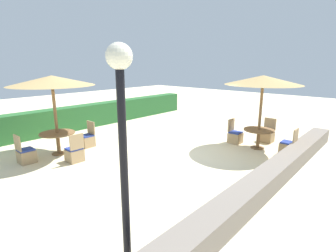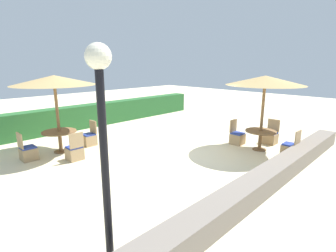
# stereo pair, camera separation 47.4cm
# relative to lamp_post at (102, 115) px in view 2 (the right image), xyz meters

# --- Properties ---
(ground_plane) EXTENTS (40.00, 40.00, 0.00)m
(ground_plane) POSITION_rel_lamp_post_xyz_m (4.43, 2.47, -2.35)
(ground_plane) COLOR beige
(hedge_row) EXTENTS (13.00, 0.70, 1.08)m
(hedge_row) POSITION_rel_lamp_post_xyz_m (4.43, 8.37, -1.81)
(hedge_row) COLOR #28602D
(hedge_row) RESTS_ON ground_plane
(stone_border) EXTENTS (10.00, 0.56, 0.50)m
(stone_border) POSITION_rel_lamp_post_xyz_m (4.43, -0.70, -2.10)
(stone_border) COLOR slate
(stone_border) RESTS_ON ground_plane
(lamp_post) EXTENTS (0.36, 0.36, 3.32)m
(lamp_post) POSITION_rel_lamp_post_xyz_m (0.00, 0.00, 0.00)
(lamp_post) COLOR black
(lamp_post) RESTS_ON ground_plane
(parasol_front_right) EXTENTS (2.63, 2.63, 2.63)m
(parasol_front_right) POSITION_rel_lamp_post_xyz_m (6.80, 0.79, 0.11)
(parasol_front_right) COLOR brown
(parasol_front_right) RESTS_ON ground_plane
(round_table_front_right) EXTENTS (1.07, 1.07, 0.71)m
(round_table_front_right) POSITION_rel_lamp_post_xyz_m (6.80, 0.79, -1.79)
(round_table_front_right) COLOR brown
(round_table_front_right) RESTS_ON ground_plane
(patio_chair_front_right_east) EXTENTS (0.46, 0.46, 0.93)m
(patio_chair_front_right_east) POSITION_rel_lamp_post_xyz_m (7.81, 0.84, -2.09)
(patio_chair_front_right_east) COLOR tan
(patio_chair_front_right_east) RESTS_ON ground_plane
(patio_chair_front_right_south) EXTENTS (0.46, 0.46, 0.93)m
(patio_chair_front_right_south) POSITION_rel_lamp_post_xyz_m (6.83, -0.26, -2.09)
(patio_chair_front_right_south) COLOR tan
(patio_chair_front_right_south) RESTS_ON ground_plane
(patio_chair_front_right_north) EXTENTS (0.46, 0.46, 0.93)m
(patio_chair_front_right_north) POSITION_rel_lamp_post_xyz_m (6.85, 1.73, -2.09)
(patio_chair_front_right_north) COLOR tan
(patio_chair_front_right_north) RESTS_ON ground_plane
(parasol_back_left) EXTENTS (2.70, 2.70, 2.66)m
(parasol_back_left) POSITION_rel_lamp_post_xyz_m (1.68, 5.65, 0.13)
(parasol_back_left) COLOR brown
(parasol_back_left) RESTS_ON ground_plane
(round_table_back_left) EXTENTS (1.14, 1.14, 0.75)m
(round_table_back_left) POSITION_rel_lamp_post_xyz_m (1.68, 5.65, -1.75)
(round_table_back_left) COLOR brown
(round_table_back_left) RESTS_ON ground_plane
(patio_chair_back_left_east) EXTENTS (0.46, 0.46, 0.93)m
(patio_chair_back_left_east) POSITION_rel_lamp_post_xyz_m (2.78, 5.63, -2.09)
(patio_chair_back_left_east) COLOR tan
(patio_chair_back_left_east) RESTS_ON ground_plane
(patio_chair_back_left_west) EXTENTS (0.46, 0.46, 0.93)m
(patio_chair_back_left_west) POSITION_rel_lamp_post_xyz_m (0.61, 5.61, -2.09)
(patio_chair_back_left_west) COLOR tan
(patio_chair_back_left_west) RESTS_ON ground_plane
(patio_chair_back_left_south) EXTENTS (0.46, 0.46, 0.93)m
(patio_chair_back_left_south) POSITION_rel_lamp_post_xyz_m (1.67, 4.57, -2.09)
(patio_chair_back_left_south) COLOR tan
(patio_chair_back_left_south) RESTS_ON ground_plane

